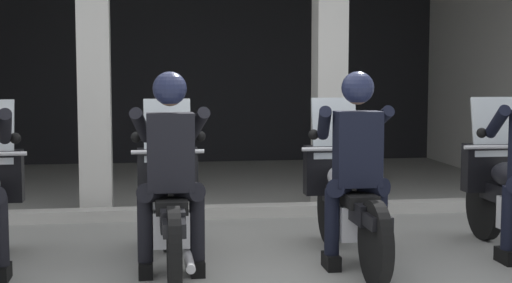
% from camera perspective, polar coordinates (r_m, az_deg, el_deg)
% --- Properties ---
extents(ground_plane, '(80.00, 80.00, 0.00)m').
position_cam_1_polar(ground_plane, '(9.22, -2.40, -4.57)').
color(ground_plane, gray).
extents(station_building, '(9.09, 5.13, 3.35)m').
position_cam_1_polar(station_building, '(11.28, -4.34, 8.04)').
color(station_building, black).
rests_on(station_building, ground).
extents(kerb_strip, '(8.59, 0.24, 0.12)m').
position_cam_1_polar(kerb_strip, '(8.33, -2.74, -5.24)').
color(kerb_strip, '#B7B5AD').
rests_on(kerb_strip, ground).
extents(motorcycle_center_left, '(0.62, 2.04, 1.35)m').
position_cam_1_polar(motorcycle_center_left, '(6.26, -6.42, -4.76)').
color(motorcycle_center_left, black).
rests_on(motorcycle_center_left, ground).
extents(police_officer_center_left, '(0.63, 0.61, 1.58)m').
position_cam_1_polar(police_officer_center_left, '(5.91, -6.39, -1.07)').
color(police_officer_center_left, black).
rests_on(police_officer_center_left, ground).
extents(motorcycle_center_right, '(0.62, 2.04, 1.35)m').
position_cam_1_polar(motorcycle_center_right, '(6.50, 6.76, -4.38)').
color(motorcycle_center_right, black).
rests_on(motorcycle_center_right, ground).
extents(police_officer_center_right, '(0.63, 0.61, 1.58)m').
position_cam_1_polar(police_officer_center_right, '(6.16, 7.48, -0.82)').
color(police_officer_center_right, black).
rests_on(police_officer_center_right, ground).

